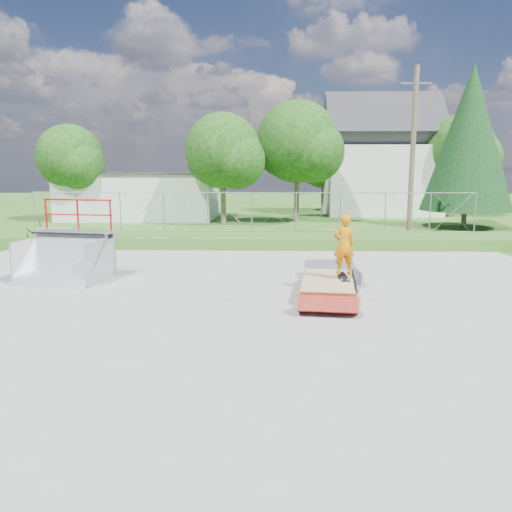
{
  "coord_description": "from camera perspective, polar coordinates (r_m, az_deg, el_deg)",
  "views": [
    {
      "loc": [
        0.9,
        -12.04,
        3.27
      ],
      "look_at": [
        0.5,
        0.56,
        1.1
      ],
      "focal_mm": 35.0,
      "sensor_mm": 36.0,
      "label": 1
    }
  ],
  "objects": [
    {
      "name": "tree_back_mid",
      "position": [
        40.14,
        8.08,
        10.2
      ],
      "size": [
        4.08,
        3.84,
        5.7
      ],
      "color": "brown",
      "rests_on": "ground"
    },
    {
      "name": "tree_center",
      "position": [
        31.95,
        5.29,
        12.56
      ],
      "size": [
        5.44,
        5.12,
        7.6
      ],
      "color": "brown",
      "rests_on": "ground"
    },
    {
      "name": "concrete_pad",
      "position": [
        12.51,
        -2.4,
        -5.31
      ],
      "size": [
        20.0,
        16.0,
        0.04
      ],
      "primitive_type": "cube",
      "color": "gray",
      "rests_on": "ground"
    },
    {
      "name": "ground",
      "position": [
        12.51,
        -2.4,
        -5.39
      ],
      "size": [
        120.0,
        120.0,
        0.0
      ],
      "primitive_type": "plane",
      "color": "#2D5819",
      "rests_on": "ground"
    },
    {
      "name": "grind_box",
      "position": [
        13.41,
        8.28,
        -3.54
      ],
      "size": [
        1.68,
        2.94,
        0.42
      ],
      "rotation": [
        0.0,
        0.0,
        -0.12
      ],
      "color": "maroon",
      "rests_on": "concrete_pad"
    },
    {
      "name": "grass_berm",
      "position": [
        21.77,
        -0.6,
        1.8
      ],
      "size": [
        24.0,
        3.0,
        0.5
      ],
      "primitive_type": "cube",
      "color": "#2D5819",
      "rests_on": "ground"
    },
    {
      "name": "gable_house",
      "position": [
        38.9,
        14.04,
        10.32
      ],
      "size": [
        8.4,
        6.08,
        8.94
      ],
      "color": "beige",
      "rests_on": "ground"
    },
    {
      "name": "flat_bank_ramp",
      "position": [
        15.16,
        8.72,
        -1.91
      ],
      "size": [
        1.6,
        1.7,
        0.46
      ],
      "primitive_type": null,
      "rotation": [
        0.0,
        0.0,
        0.06
      ],
      "color": "#ACAFB4",
      "rests_on": "concrete_pad"
    },
    {
      "name": "tree_left_near",
      "position": [
        30.01,
        -3.35,
        11.61
      ],
      "size": [
        4.76,
        4.48,
        6.65
      ],
      "color": "brown",
      "rests_on": "ground"
    },
    {
      "name": "tree_left_far",
      "position": [
        34.32,
        -20.22,
        10.3
      ],
      "size": [
        4.42,
        4.16,
        6.18
      ],
      "color": "brown",
      "rests_on": "ground"
    },
    {
      "name": "concrete_stairs",
      "position": [
        22.95,
        -22.41,
        1.85
      ],
      "size": [
        1.5,
        1.6,
        0.8
      ],
      "primitive_type": null,
      "color": "gray",
      "rests_on": "ground"
    },
    {
      "name": "utility_pole",
      "position": [
        24.95,
        17.46,
        11.01
      ],
      "size": [
        0.24,
        0.24,
        8.0
      ],
      "primitive_type": "cylinder",
      "color": "brown",
      "rests_on": "ground"
    },
    {
      "name": "tree_right_far",
      "position": [
        38.3,
        22.65,
        10.94
      ],
      "size": [
        5.1,
        4.8,
        7.12
      ],
      "color": "brown",
      "rests_on": "ground"
    },
    {
      "name": "skater",
      "position": [
        13.36,
        10.01,
        0.97
      ],
      "size": [
        0.65,
        0.49,
        1.6
      ],
      "primitive_type": "imported",
      "rotation": [
        0.0,
        0.0,
        3.33
      ],
      "color": "#C86F06",
      "rests_on": "grind_box"
    },
    {
      "name": "quarter_pipe",
      "position": [
        15.7,
        -21.38,
        1.5
      ],
      "size": [
        2.71,
        2.42,
        2.39
      ],
      "primitive_type": null,
      "rotation": [
        0.0,
        0.0,
        -0.18
      ],
      "color": "#ACAFB4",
      "rests_on": "concrete_pad"
    },
    {
      "name": "conifer_tree",
      "position": [
        31.15,
        23.22,
        12.28
      ],
      "size": [
        5.04,
        5.04,
        9.1
      ],
      "color": "brown",
      "rests_on": "ground"
    },
    {
      "name": "skateboard",
      "position": [
        13.51,
        9.91,
        -2.39
      ],
      "size": [
        0.29,
        0.81,
        0.13
      ],
      "primitive_type": "cube",
      "rotation": [
        0.14,
        0.0,
        0.09
      ],
      "color": "black",
      "rests_on": "grind_box"
    },
    {
      "name": "utility_building_flat",
      "position": [
        35.23,
        -12.94,
        6.65
      ],
      "size": [
        10.0,
        6.0,
        3.0
      ],
      "primitive_type": "cube",
      "color": "beige",
      "rests_on": "ground"
    },
    {
      "name": "chain_link_fence",
      "position": [
        22.64,
        -0.5,
        5.03
      ],
      "size": [
        20.0,
        0.06,
        1.8
      ],
      "primitive_type": null,
      "color": "gray",
      "rests_on": "grass_berm"
    }
  ]
}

